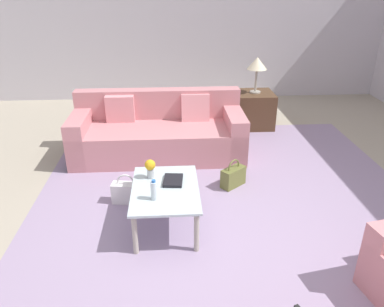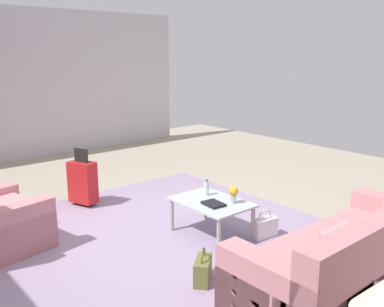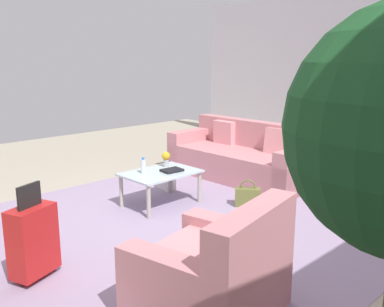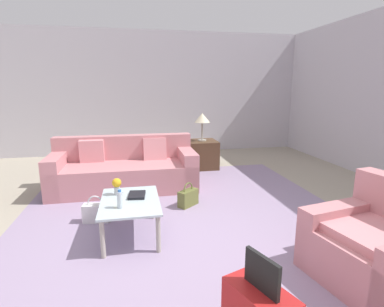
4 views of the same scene
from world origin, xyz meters
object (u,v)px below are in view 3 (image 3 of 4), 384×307
object	(u,v)px
handbag_white	(166,181)
suitcase_red	(33,240)
armchair	(217,279)
side_table	(371,166)
coffee_table_book	(172,170)
coffee_table	(161,176)
handbag_olive	(248,197)
water_bottle	(143,166)
table_lamp	(376,115)
flower_vase	(166,158)
couch	(244,158)

from	to	relation	value
handbag_white	suitcase_red	bearing A→B (deg)	24.94
suitcase_red	handbag_white	xyz separation A→B (m)	(-2.46, -1.15, -0.23)
armchair	side_table	world-z (taller)	armchair
coffee_table_book	side_table	bearing A→B (deg)	157.82
coffee_table	handbag_olive	world-z (taller)	coffee_table
water_bottle	side_table	bearing A→B (deg)	151.93
armchair	handbag_olive	distance (m)	2.46
handbag_white	table_lamp	bearing A→B (deg)	140.19
coffee_table	flower_vase	size ratio (longest dim) A/B	4.61
armchair	side_table	bearing A→B (deg)	-170.66
handbag_olive	flower_vase	bearing A→B (deg)	-60.86
table_lamp	suitcase_red	size ratio (longest dim) A/B	0.69
coffee_table_book	handbag_olive	distance (m)	1.03
armchair	water_bottle	world-z (taller)	armchair
flower_vase	suitcase_red	world-z (taller)	suitcase_red
couch	coffee_table_book	xyz separation A→B (m)	(1.68, 0.18, 0.15)
coffee_table_book	flower_vase	bearing A→B (deg)	-107.76
armchair	suitcase_red	distance (m)	1.64
flower_vase	table_lamp	world-z (taller)	table_lamp
armchair	table_lamp	world-z (taller)	table_lamp
side_table	handbag_white	bearing A→B (deg)	-39.81
couch	handbag_olive	world-z (taller)	couch
coffee_table	handbag_olive	xyz separation A→B (m)	(-0.76, 0.82, -0.25)
handbag_white	flower_vase	bearing A→B (deg)	50.44
side_table	flower_vase	bearing A→B (deg)	-32.60
table_lamp	suitcase_red	bearing A→B (deg)	-9.46
flower_vase	suitcase_red	xyz separation A→B (m)	(2.22, 0.85, -0.21)
coffee_table_book	suitcase_red	size ratio (longest dim) A/B	0.30
couch	handbag_white	bearing A→B (deg)	-14.55
armchair	suitcase_red	bearing A→B (deg)	-64.13
handbag_white	armchair	bearing A→B (deg)	56.23
flower_vase	coffee_table	bearing A→B (deg)	34.29
water_bottle	armchair	bearing A→B (deg)	64.45
suitcase_red	handbag_olive	world-z (taller)	suitcase_red
coffee_table_book	suitcase_red	xyz separation A→B (m)	(2.12, 0.62, -0.10)
armchair	flower_vase	size ratio (longest dim) A/B	5.54
water_bottle	couch	bearing A→B (deg)	180.00
armchair	handbag_white	world-z (taller)	armchair
side_table	suitcase_red	distance (m)	4.87
coffee_table_book	side_table	world-z (taller)	side_table
armchair	coffee_table_book	size ratio (longest dim) A/B	4.38
armchair	side_table	distance (m)	4.14
water_bottle	flower_vase	distance (m)	0.42
coffee_table_book	handbag_white	distance (m)	0.71
flower_vase	handbag_olive	xyz separation A→B (m)	(-0.54, 0.97, -0.43)
side_table	handbag_olive	size ratio (longest dim) A/B	1.73
armchair	flower_vase	distance (m)	2.78
coffee_table_book	flower_vase	xyz separation A→B (m)	(-0.10, -0.23, 0.11)
coffee_table_book	table_lamp	world-z (taller)	table_lamp
couch	coffee_table	distance (m)	1.80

